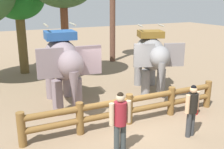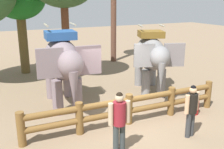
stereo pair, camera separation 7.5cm
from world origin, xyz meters
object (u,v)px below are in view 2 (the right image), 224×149
(elephant_center, at_px, (151,56))
(tourist_man_in_blue, at_px, (192,107))
(feed_bucket, at_px, (193,107))
(log_fence, at_px, (129,107))
(elephant_near_left, at_px, (63,62))
(tourist_woman_in_black, at_px, (119,119))

(elephant_center, xyz_separation_m, tourist_man_in_blue, (-1.16, -3.90, -0.73))
(elephant_center, relative_size, feed_bucket, 7.23)
(log_fence, height_order, elephant_near_left, elephant_near_left)
(elephant_near_left, distance_m, tourist_man_in_blue, 4.93)
(log_fence, distance_m, tourist_woman_in_black, 1.86)
(log_fence, relative_size, feed_bucket, 14.43)
(elephant_center, height_order, tourist_woman_in_black, elephant_center)
(tourist_man_in_blue, bearing_deg, feed_bucket, 44.31)
(feed_bucket, bearing_deg, tourist_woman_in_black, -163.18)
(elephant_near_left, height_order, tourist_man_in_blue, elephant_near_left)
(elephant_near_left, relative_size, tourist_man_in_blue, 2.27)
(elephant_center, bearing_deg, tourist_man_in_blue, -106.55)
(log_fence, xyz_separation_m, elephant_center, (2.41, 2.32, 1.08))
(tourist_man_in_blue, bearing_deg, log_fence, 128.48)
(log_fence, bearing_deg, elephant_center, 43.86)
(tourist_woman_in_black, height_order, feed_bucket, tourist_woman_in_black)
(elephant_near_left, distance_m, feed_bucket, 5.14)
(tourist_man_in_blue, bearing_deg, elephant_center, 73.45)
(log_fence, bearing_deg, feed_bucket, -7.30)
(elephant_near_left, height_order, elephant_center, elephant_near_left)
(tourist_woman_in_black, bearing_deg, tourist_man_in_blue, -3.65)
(feed_bucket, bearing_deg, elephant_center, 92.71)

